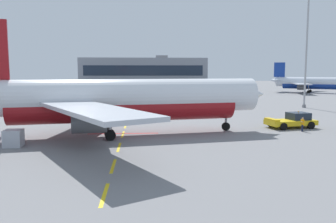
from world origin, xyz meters
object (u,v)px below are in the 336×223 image
(ground_crew_worker, at_px, (302,124))
(uld_cargo_container, at_px, (14,138))
(airliner_foreground, at_px, (121,100))
(pushback_tug, at_px, (292,121))
(apron_light_mast_far, at_px, (308,14))
(airliner_mid_left, at_px, (314,83))

(ground_crew_worker, xyz_separation_m, uld_cargo_container, (-30.87, -6.16, -0.14))
(airliner_foreground, height_order, pushback_tug, airliner_foreground)
(apron_light_mast_far, bearing_deg, ground_crew_worker, -115.68)
(pushback_tug, relative_size, ground_crew_worker, 3.88)
(airliner_foreground, distance_m, airliner_mid_left, 93.50)
(airliner_foreground, bearing_deg, pushback_tug, 9.58)
(airliner_foreground, xyz_separation_m, apron_light_mast_far, (33.87, 27.26, 13.92))
(pushback_tug, height_order, apron_light_mast_far, apron_light_mast_far)
(airliner_foreground, height_order, uld_cargo_container, airliner_foreground)
(airliner_foreground, bearing_deg, apron_light_mast_far, 38.83)
(pushback_tug, distance_m, uld_cargo_container, 32.10)
(airliner_foreground, relative_size, ground_crew_worker, 21.02)
(ground_crew_worker, relative_size, uld_cargo_container, 1.00)
(airliner_foreground, bearing_deg, uld_cargo_container, -151.22)
(pushback_tug, bearing_deg, apron_light_mast_far, 61.71)
(airliner_foreground, distance_m, uld_cargo_container, 11.52)
(ground_crew_worker, bearing_deg, uld_cargo_container, -168.72)
(pushback_tug, xyz_separation_m, airliner_mid_left, (37.45, 69.32, 2.36))
(airliner_foreground, bearing_deg, ground_crew_worker, 2.22)
(ground_crew_worker, height_order, uld_cargo_container, ground_crew_worker)
(ground_crew_worker, bearing_deg, airliner_mid_left, 62.57)
(airliner_foreground, distance_m, ground_crew_worker, 21.39)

